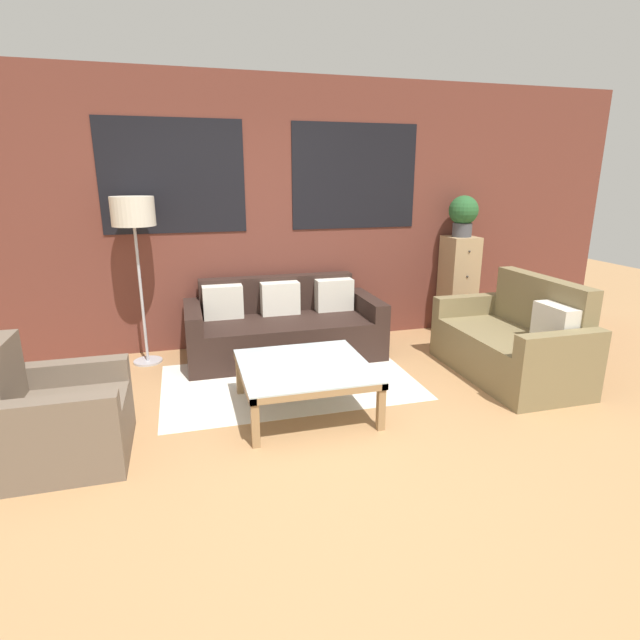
{
  "coord_description": "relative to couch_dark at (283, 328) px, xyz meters",
  "views": [
    {
      "loc": [
        -0.92,
        -2.92,
        1.8
      ],
      "look_at": [
        0.24,
        1.26,
        0.55
      ],
      "focal_mm": 28.0,
      "sensor_mm": 36.0,
      "label": 1
    }
  ],
  "objects": [
    {
      "name": "floor_lamp",
      "position": [
        -1.37,
        0.14,
        1.14
      ],
      "size": [
        0.4,
        0.4,
        1.63
      ],
      "color": "#B2B2B7",
      "rests_on": "ground_plane"
    },
    {
      "name": "settee_vintage",
      "position": [
        1.94,
        -1.14,
        0.02
      ],
      "size": [
        0.8,
        1.47,
        0.92
      ],
      "color": "olive",
      "rests_on": "ground_plane"
    },
    {
      "name": "rug",
      "position": [
        -0.1,
        -0.74,
        -0.28
      ],
      "size": [
        2.25,
        1.42,
        0.0
      ],
      "color": "silver",
      "rests_on": "ground_plane"
    },
    {
      "name": "wall_back_brick",
      "position": [
        -0.04,
        0.49,
        1.12
      ],
      "size": [
        8.4,
        0.09,
        2.8
      ],
      "color": "brown",
      "rests_on": "ground_plane"
    },
    {
      "name": "drawer_cabinet",
      "position": [
        2.14,
        0.22,
        0.28
      ],
      "size": [
        0.34,
        0.39,
        1.14
      ],
      "color": "tan",
      "rests_on": "ground_plane"
    },
    {
      "name": "ground_plane",
      "position": [
        -0.04,
        -1.95,
        -0.29
      ],
      "size": [
        16.0,
        16.0,
        0.0
      ],
      "primitive_type": "plane",
      "color": "#AD7F51"
    },
    {
      "name": "coffee_table",
      "position": [
        -0.1,
        -1.33,
        0.05
      ],
      "size": [
        1.0,
        1.0,
        0.39
      ],
      "color": "silver",
      "rests_on": "ground_plane"
    },
    {
      "name": "potted_plant",
      "position": [
        2.14,
        0.22,
        1.11
      ],
      "size": [
        0.33,
        0.33,
        0.46
      ],
      "color": "#47474C",
      "rests_on": "drawer_cabinet"
    },
    {
      "name": "armchair_corner",
      "position": [
        -1.83,
        -1.59,
        -0.01
      ],
      "size": [
        0.8,
        0.79,
        0.84
      ],
      "color": "#6B5B4C",
      "rests_on": "ground_plane"
    },
    {
      "name": "couch_dark",
      "position": [
        0.0,
        0.0,
        0.0
      ],
      "size": [
        1.97,
        0.88,
        0.78
      ],
      "color": "black",
      "rests_on": "ground_plane"
    }
  ]
}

